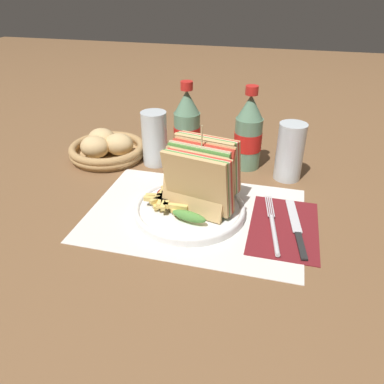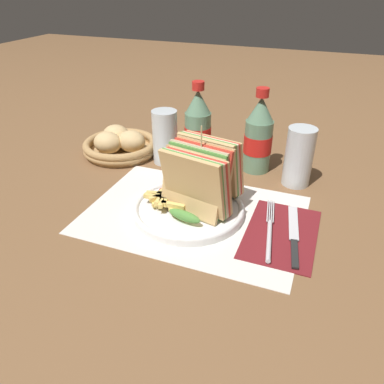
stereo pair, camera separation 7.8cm
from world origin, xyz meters
name	(u,v)px [view 1 (the left image)]	position (x,y,z in m)	size (l,w,h in m)	color
ground_plane	(194,218)	(0.00, 0.00, 0.00)	(4.00, 4.00, 0.00)	brown
placemat	(195,214)	(0.00, 0.01, 0.00)	(0.44, 0.31, 0.00)	silver
plate_main	(190,209)	(-0.01, 0.02, 0.01)	(0.23, 0.23, 0.02)	white
club_sandwich	(202,176)	(0.01, 0.04, 0.08)	(0.15, 0.19, 0.17)	tan
fries_pile	(167,200)	(-0.06, 0.01, 0.03)	(0.10, 0.11, 0.02)	#E5C166
ketchup_blob	(168,193)	(-0.07, 0.04, 0.03)	(0.05, 0.04, 0.02)	maroon
napkin	(284,227)	(0.18, 0.01, 0.00)	(0.13, 0.21, 0.00)	maroon
fork	(273,228)	(0.16, -0.01, 0.01)	(0.04, 0.20, 0.01)	silver
knife	(296,228)	(0.20, 0.01, 0.01)	(0.05, 0.19, 0.00)	black
coke_bottle_near	(187,128)	(-0.08, 0.27, 0.09)	(0.07, 0.07, 0.21)	slate
coke_bottle_far	(248,134)	(0.07, 0.26, 0.09)	(0.07, 0.07, 0.21)	slate
glass_near	(289,156)	(0.18, 0.23, 0.06)	(0.06, 0.06, 0.14)	silver
glass_far	(155,142)	(-0.16, 0.22, 0.06)	(0.06, 0.06, 0.14)	silver
bread_basket	(107,148)	(-0.30, 0.22, 0.03)	(0.20, 0.20, 0.07)	#AD8451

